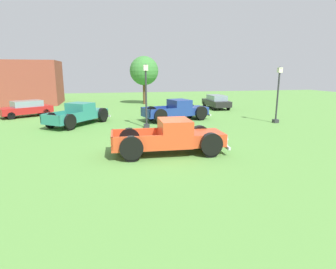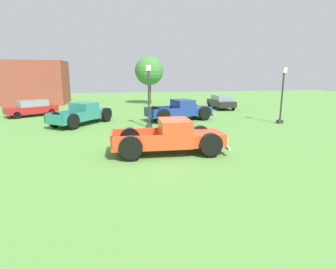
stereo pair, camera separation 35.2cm
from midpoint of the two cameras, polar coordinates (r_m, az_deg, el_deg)
The scene contains 10 objects.
ground_plane at distance 13.13m, azimuth -0.44°, elevation -3.63°, with size 80.00×80.00×0.00m, color #5B9342.
pickup_truck_foreground at distance 12.78m, azimuth 2.45°, elevation -0.58°, with size 5.24×2.19×1.58m.
pickup_truck_behind_left at distance 21.08m, azimuth -16.05°, elevation 4.10°, with size 4.48×5.07×1.54m.
pickup_truck_behind_right at distance 21.89m, azimuth 3.61°, elevation 4.92°, with size 5.50×3.10×1.59m.
sedan_distant_a at distance 29.31m, azimuth 11.07°, elevation 6.58°, with size 1.70×4.12×1.37m.
sedan_distant_b at distance 26.45m, azimuth -25.59°, elevation 4.92°, with size 4.27×3.54×1.34m.
lamp_post_near at distance 21.92m, azimuth 22.61°, elevation 7.59°, with size 0.36×0.36×4.05m.
lamp_post_far at distance 18.65m, azimuth -3.38°, elevation 8.03°, with size 0.36×0.36×4.18m.
oak_tree_east at distance 33.03m, azimuth -3.53°, elevation 12.76°, with size 3.27×3.27×5.45m.
brick_pavilion at distance 36.78m, azimuth -25.23°, elevation 9.54°, with size 7.07×5.75×4.94m.
Camera 2 is at (-2.08, -12.44, 3.66)m, focal length 30.01 mm.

